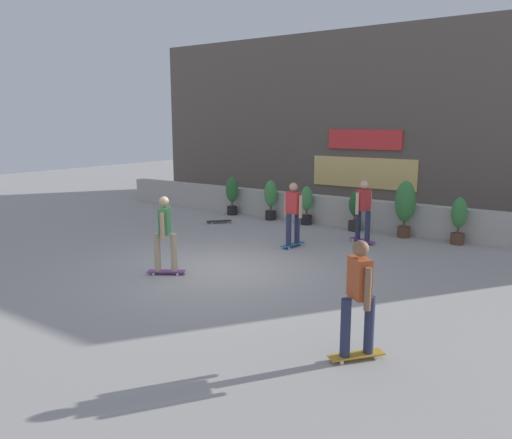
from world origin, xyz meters
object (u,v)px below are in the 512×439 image
potted_plant_1 (271,198)px  skater_far_right (359,295)px  potted_plant_2 (307,204)px  potted_plant_3 (355,210)px  skateboard_near_camera (219,221)px  potted_plant_4 (405,204)px  skater_foreground (363,208)px  skater_mid_plaza (165,232)px  skater_by_wall_left (293,212)px  potted_plant_5 (459,219)px  potted_plant_0 (232,194)px

potted_plant_1 → skater_far_right: skater_far_right is taller
potted_plant_2 → potted_plant_3: potted_plant_2 is taller
skater_far_right → potted_plant_1: bearing=130.0°
skater_far_right → skateboard_near_camera: (-7.60, 6.37, -0.88)m
potted_plant_4 → skater_foreground: size_ratio=0.95×
potted_plant_1 → skater_mid_plaza: skater_mid_plaza is taller
skater_foreground → skater_mid_plaza: (-2.29, -5.14, 0.00)m
skater_by_wall_left → skater_mid_plaza: same height
potted_plant_5 → skateboard_near_camera: (-7.05, -1.43, -0.63)m
potted_plant_4 → potted_plant_3: bearing=180.0°
skater_foreground → skater_far_right: 7.04m
potted_plant_0 → potted_plant_2: size_ratio=1.09×
potted_plant_2 → potted_plant_4: bearing=0.0°
potted_plant_1 → potted_plant_5: bearing=0.0°
skater_far_right → skater_by_wall_left: size_ratio=1.00×
potted_plant_3 → potted_plant_5: 2.98m
potted_plant_5 → skater_foreground: 2.53m
potted_plant_2 → skater_mid_plaza: skater_mid_plaza is taller
potted_plant_2 → skater_by_wall_left: size_ratio=0.72×
potted_plant_2 → potted_plant_4: potted_plant_4 is taller
potted_plant_3 → skater_far_right: (3.52, -7.80, 0.32)m
potted_plant_2 → potted_plant_5: size_ratio=0.97×
potted_plant_1 → potted_plant_2: (1.37, 0.00, -0.09)m
potted_plant_1 → potted_plant_3: size_ratio=1.13×
potted_plant_4 → skater_mid_plaza: (-2.99, -6.44, -0.00)m
potted_plant_0 → potted_plant_1: potted_plant_0 is taller
potted_plant_5 → skateboard_near_camera: bearing=-168.5°
potted_plant_3 → potted_plant_5: potted_plant_5 is taller
skater_by_wall_left → potted_plant_0: bearing=146.1°
potted_plant_0 → potted_plant_1: bearing=0.0°
skater_far_right → skateboard_near_camera: skater_far_right is taller
skater_by_wall_left → potted_plant_3: bearing=80.1°
potted_plant_0 → potted_plant_1: size_ratio=1.00×
potted_plant_2 → potted_plant_3: (1.65, 0.00, -0.04)m
potted_plant_1 → potted_plant_2: bearing=0.0°
potted_plant_1 → potted_plant_5: 5.99m
potted_plant_0 → potted_plant_1: 1.62m
potted_plant_0 → potted_plant_3: potted_plant_0 is taller
potted_plant_1 → skater_foreground: (3.83, -1.30, 0.19)m
potted_plant_4 → skater_mid_plaza: bearing=-114.9°
skater_foreground → skater_by_wall_left: (-1.31, -1.49, 0.00)m
potted_plant_1 → potted_plant_2: 1.37m
skater_far_right → skateboard_near_camera: bearing=140.0°
potted_plant_0 → potted_plant_4: 6.15m
skater_by_wall_left → skateboard_near_camera: (-3.59, 1.36, -0.88)m
skater_mid_plaza → potted_plant_1: bearing=103.4°
potted_plant_0 → skater_foreground: bearing=-13.4°
skateboard_near_camera → skater_foreground: bearing=1.6°
potted_plant_0 → potted_plant_2: potted_plant_0 is taller
potted_plant_2 → potted_plant_4: size_ratio=0.76×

